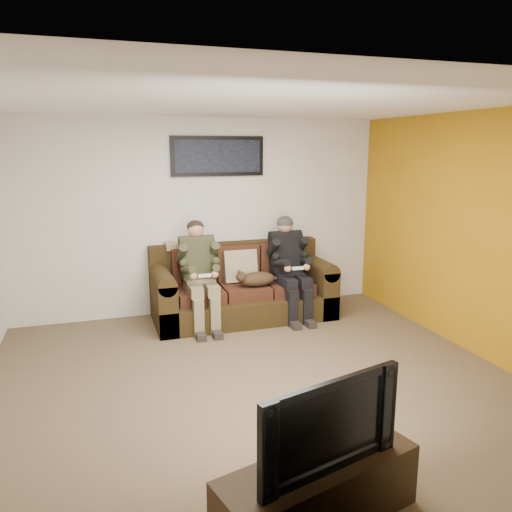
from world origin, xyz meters
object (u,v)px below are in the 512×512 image
object	(u,v)px
sofa	(241,290)
person_right	(289,261)
framed_poster	(218,156)
tv_stand	(318,493)
cat	(256,279)
person_left	(199,268)
television	(321,420)

from	to	relation	value
sofa	person_right	distance (m)	0.74
framed_poster	tv_stand	size ratio (longest dim) A/B	0.98
tv_stand	cat	bearing A→B (deg)	63.06
person_left	tv_stand	distance (m)	3.63
cat	framed_poster	distance (m)	1.69
tv_stand	television	bearing A→B (deg)	-14.92
person_right	framed_poster	size ratio (longest dim) A/B	1.06
cat	tv_stand	distance (m)	3.62
person_right	cat	size ratio (longest dim) A/B	2.02
television	tv_stand	bearing A→B (deg)	165.08
cat	tv_stand	world-z (taller)	cat
cat	framed_poster	size ratio (longest dim) A/B	0.53
framed_poster	television	world-z (taller)	framed_poster
sofa	framed_poster	bearing A→B (deg)	117.57
sofa	tv_stand	bearing A→B (deg)	-99.49
person_left	tv_stand	world-z (taller)	person_left
cat	person_left	bearing A→B (deg)	175.05
person_right	television	world-z (taller)	person_right
sofa	cat	size ratio (longest dim) A/B	3.53
sofa	person_right	bearing A→B (deg)	-17.99
framed_poster	television	distance (m)	4.42
sofa	cat	bearing A→B (deg)	-65.26
tv_stand	sofa	bearing A→B (deg)	65.59
sofa	tv_stand	world-z (taller)	sofa
cat	television	distance (m)	3.61
person_left	television	xyz separation A→B (m)	(-0.03, -3.59, -0.07)
person_left	television	bearing A→B (deg)	-90.52
cat	framed_poster	xyz separation A→B (m)	(-0.32, 0.64, 1.53)
framed_poster	tv_stand	distance (m)	4.60
sofa	framed_poster	world-z (taller)	framed_poster
sofa	person_right	xyz separation A→B (m)	(0.60, -0.19, 0.39)
cat	tv_stand	xyz separation A→B (m)	(-0.75, -3.53, -0.36)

